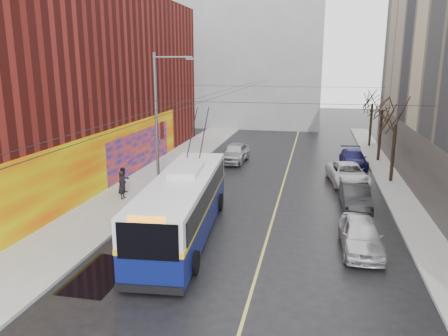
# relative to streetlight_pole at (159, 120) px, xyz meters

# --- Properties ---
(ground) EXTENTS (140.00, 140.00, 0.00)m
(ground) POSITION_rel_streetlight_pole_xyz_m (6.14, -10.00, -4.85)
(ground) COLOR black
(ground) RESTS_ON ground
(sidewalk_left) EXTENTS (4.00, 60.00, 0.15)m
(sidewalk_left) POSITION_rel_streetlight_pole_xyz_m (-1.86, 2.00, -4.77)
(sidewalk_left) COLOR gray
(sidewalk_left) RESTS_ON ground
(sidewalk_right) EXTENTS (2.00, 60.00, 0.15)m
(sidewalk_right) POSITION_rel_streetlight_pole_xyz_m (15.14, 2.00, -4.77)
(sidewalk_right) COLOR gray
(sidewalk_right) RESTS_ON ground
(lane_line) EXTENTS (0.12, 50.00, 0.01)m
(lane_line) POSITION_rel_streetlight_pole_xyz_m (7.64, 4.00, -4.84)
(lane_line) COLOR #BFB74C
(lane_line) RESTS_ON ground
(building_left) EXTENTS (12.11, 36.00, 14.00)m
(building_left) POSITION_rel_streetlight_pole_xyz_m (-9.85, 3.99, 2.14)
(building_left) COLOR #541410
(building_left) RESTS_ON ground
(building_far) EXTENTS (20.50, 12.10, 18.00)m
(building_far) POSITION_rel_streetlight_pole_xyz_m (0.14, 34.99, 4.17)
(building_far) COLOR gray
(building_far) RESTS_ON ground
(streetlight_pole) EXTENTS (2.65, 0.60, 9.00)m
(streetlight_pole) POSITION_rel_streetlight_pole_xyz_m (0.00, 0.00, 0.00)
(streetlight_pole) COLOR slate
(streetlight_pole) RESTS_ON ground
(catenary_wires) EXTENTS (18.00, 60.00, 0.22)m
(catenary_wires) POSITION_rel_streetlight_pole_xyz_m (3.60, 4.77, 1.40)
(catenary_wires) COLOR black
(tree_near) EXTENTS (3.20, 3.20, 6.40)m
(tree_near) POSITION_rel_streetlight_pole_xyz_m (15.14, 6.00, 0.13)
(tree_near) COLOR black
(tree_near) RESTS_ON ground
(tree_mid) EXTENTS (3.20, 3.20, 6.68)m
(tree_mid) POSITION_rel_streetlight_pole_xyz_m (15.14, 13.00, 0.41)
(tree_mid) COLOR black
(tree_mid) RESTS_ON ground
(tree_far) EXTENTS (3.20, 3.20, 6.57)m
(tree_far) POSITION_rel_streetlight_pole_xyz_m (15.14, 20.00, 0.30)
(tree_far) COLOR black
(tree_far) RESTS_ON ground
(puddle) EXTENTS (1.97, 3.68, 0.01)m
(puddle) POSITION_rel_streetlight_pole_xyz_m (1.44, -11.19, -4.84)
(puddle) COLOR black
(puddle) RESTS_ON ground
(pigeons_flying) EXTENTS (4.70, 2.17, 1.77)m
(pigeons_flying) POSITION_rel_streetlight_pole_xyz_m (3.31, 0.45, 2.21)
(pigeons_flying) COLOR slate
(trolleybus) EXTENTS (3.66, 12.34, 5.78)m
(trolleybus) POSITION_rel_streetlight_pole_xyz_m (3.53, -6.49, -3.24)
(trolleybus) COLOR #0B1353
(trolleybus) RESTS_ON ground
(parked_car_a) EXTENTS (1.93, 4.50, 1.52)m
(parked_car_a) POSITION_rel_streetlight_pole_xyz_m (11.94, -6.58, -4.09)
(parked_car_a) COLOR silver
(parked_car_a) RESTS_ON ground
(parked_car_b) EXTENTS (1.71, 4.44, 1.44)m
(parked_car_b) POSITION_rel_streetlight_pole_xyz_m (12.18, -0.29, -4.13)
(parked_car_b) COLOR #232325
(parked_car_b) RESTS_ON ground
(parked_car_c) EXTENTS (3.17, 5.56, 1.46)m
(parked_car_c) POSITION_rel_streetlight_pole_xyz_m (12.09, 5.02, -4.12)
(parked_car_c) COLOR silver
(parked_car_c) RESTS_ON ground
(parked_car_d) EXTENTS (2.21, 4.92, 1.40)m
(parked_car_d) POSITION_rel_streetlight_pole_xyz_m (12.87, 10.57, -4.15)
(parked_car_d) COLOR #181751
(parked_car_d) RESTS_ON ground
(following_car) EXTENTS (2.20, 4.94, 1.65)m
(following_car) POSITION_rel_streetlight_pole_xyz_m (2.97, 10.29, -4.02)
(following_car) COLOR #A9A9AE
(following_car) RESTS_ON ground
(pedestrian_a) EXTENTS (0.46, 0.66, 1.74)m
(pedestrian_a) POSITION_rel_streetlight_pole_xyz_m (-1.80, -1.88, -3.83)
(pedestrian_a) COLOR black
(pedestrian_a) RESTS_ON sidewalk_left
(pedestrian_b) EXTENTS (0.97, 1.03, 1.69)m
(pedestrian_b) POSITION_rel_streetlight_pole_xyz_m (-2.25, -0.74, -3.85)
(pedestrian_b) COLOR black
(pedestrian_b) RESTS_ON sidewalk_left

